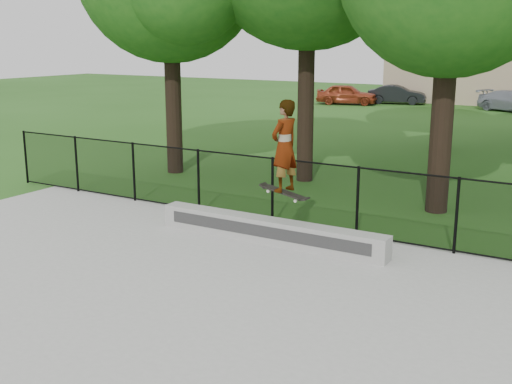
% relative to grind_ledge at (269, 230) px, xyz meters
% --- Properties ---
extents(ground, '(100.00, 100.00, 0.00)m').
position_rel_grind_ledge_xyz_m(ground, '(-0.60, -4.70, -0.30)').
color(ground, '#245217').
rests_on(ground, ground).
extents(concrete_slab, '(14.00, 12.00, 0.06)m').
position_rel_grind_ledge_xyz_m(concrete_slab, '(-0.60, -4.70, -0.27)').
color(concrete_slab, '#A0A09B').
rests_on(concrete_slab, ground).
extents(grind_ledge, '(5.02, 0.40, 0.48)m').
position_rel_grind_ledge_xyz_m(grind_ledge, '(0.00, 0.00, 0.00)').
color(grind_ledge, '#A4A49F').
rests_on(grind_ledge, concrete_slab).
extents(car_a, '(4.00, 2.43, 1.28)m').
position_rel_grind_ledge_xyz_m(car_a, '(-9.79, 27.07, 0.34)').
color(car_a, '#99361B').
rests_on(car_a, ground).
extents(car_b, '(3.44, 1.92, 1.18)m').
position_rel_grind_ledge_xyz_m(car_b, '(-7.18, 29.03, 0.29)').
color(car_b, black).
rests_on(car_b, ground).
extents(skater_airborne, '(0.83, 0.73, 1.94)m').
position_rel_grind_ledge_xyz_m(skater_airborne, '(0.38, -0.10, 1.74)').
color(skater_airborne, black).
rests_on(skater_airborne, ground).
extents(chainlink_fence, '(16.06, 0.06, 1.50)m').
position_rel_grind_ledge_xyz_m(chainlink_fence, '(-0.60, 1.20, 0.51)').
color(chainlink_fence, black).
rests_on(chainlink_fence, concrete_slab).
extents(distant_building, '(12.40, 6.40, 4.30)m').
position_rel_grind_ledge_xyz_m(distant_building, '(-2.60, 33.30, 1.86)').
color(distant_building, tan).
rests_on(distant_building, ground).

